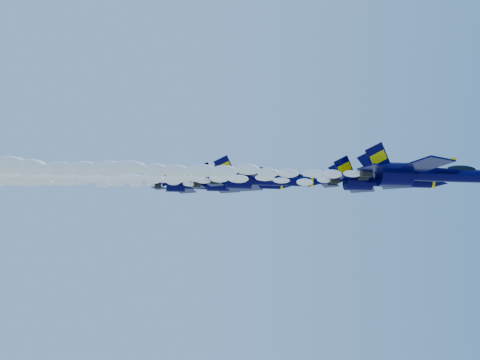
{
  "coord_description": "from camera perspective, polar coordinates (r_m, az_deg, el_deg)",
  "views": [
    {
      "loc": [
        -19.48,
        -82.39,
        130.73
      ],
      "look_at": [
        -9.43,
        4.41,
        153.24
      ],
      "focal_mm": 45.0,
      "sensor_mm": 36.0,
      "label": 1
    }
  ],
  "objects": [
    {
      "name": "jet_third",
      "position": [
        91.22,
        2.09,
        0.02
      ],
      "size": [
        17.98,
        14.75,
        6.68
      ],
      "color": "#020032"
    },
    {
      "name": "smoke_trail_jet_third",
      "position": [
        92.94,
        -20.58,
        0.38
      ],
      "size": [
        57.09,
        2.29,
        2.06
      ],
      "primitive_type": "ellipsoid",
      "color": "white"
    },
    {
      "name": "smoke_trail_jet_fourth",
      "position": [
        101.52,
        -20.68,
        0.02
      ],
      "size": [
        57.09,
        2.16,
        1.94
      ],
      "primitive_type": "ellipsoid",
      "color": "white"
    },
    {
      "name": "smoke_trail_jet_second",
      "position": [
        79.3,
        -11.79,
        0.32
      ],
      "size": [
        57.09,
        2.14,
        1.93
      ],
      "primitive_type": "ellipsoid",
      "color": "white"
    },
    {
      "name": "jet_fifth",
      "position": [
        105.39,
        -4.48,
        -0.49
      ],
      "size": [
        15.17,
        12.45,
        5.64
      ],
      "color": "#020032"
    },
    {
      "name": "smoke_trail_jet_lead",
      "position": [
        75.37,
        -9.79,
        1.03
      ],
      "size": [
        57.09,
        2.56,
        2.31
      ],
      "primitive_type": "ellipsoid",
      "color": "white"
    },
    {
      "name": "jet_fourth",
      "position": [
        99.08,
        -0.17,
        -0.32
      ],
      "size": [
        16.94,
        13.9,
        6.3
      ],
      "color": "#020032"
    },
    {
      "name": "jet_second",
      "position": [
        83.96,
        13.28,
        -0.09
      ],
      "size": [
        16.79,
        13.78,
        6.24
      ],
      "color": "#020032"
    },
    {
      "name": "jet_lead",
      "position": [
        82.13,
        17.05,
        0.53
      ],
      "size": [
        20.11,
        16.49,
        7.47
      ],
      "color": "#020032"
    }
  ]
}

